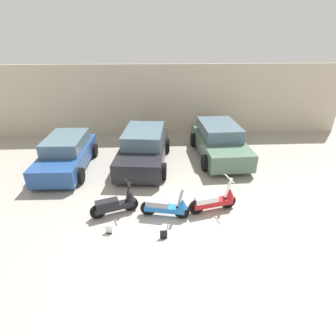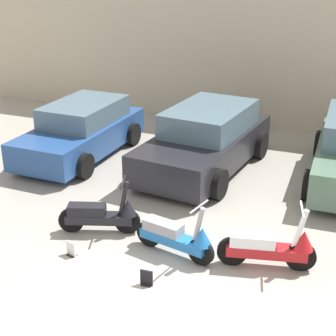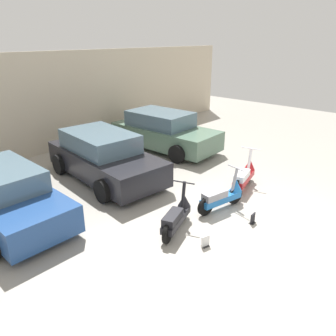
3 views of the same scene
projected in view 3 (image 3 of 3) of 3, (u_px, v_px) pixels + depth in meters
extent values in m
plane|color=#9E998E|center=(255.00, 219.00, 8.03)|extent=(28.00, 28.00, 0.00)
cube|color=beige|center=(62.00, 101.00, 12.58)|extent=(19.60, 0.12, 3.69)
cylinder|color=black|center=(184.00, 211.00, 7.93)|extent=(0.46, 0.23, 0.46)
cylinder|color=black|center=(168.00, 233.00, 7.05)|extent=(0.46, 0.23, 0.46)
cube|color=black|center=(176.00, 219.00, 7.47)|extent=(1.23, 0.67, 0.16)
cube|color=black|center=(173.00, 217.00, 7.22)|extent=(0.73, 0.48, 0.18)
cylinder|color=black|center=(183.00, 195.00, 7.71)|extent=(0.23, 0.15, 0.66)
cylinder|color=black|center=(184.00, 182.00, 7.59)|extent=(0.21, 0.52, 0.03)
cone|color=black|center=(184.00, 200.00, 7.84)|extent=(0.40, 0.40, 0.30)
cylinder|color=black|center=(235.00, 195.00, 8.71)|extent=(0.48, 0.18, 0.47)
cylinder|color=black|center=(206.00, 207.00, 8.14)|extent=(0.48, 0.18, 0.47)
cube|color=#1E66B2|center=(221.00, 199.00, 8.40)|extent=(1.26, 0.53, 0.16)
cube|color=gray|center=(215.00, 195.00, 8.22)|extent=(0.73, 0.41, 0.18)
cylinder|color=gray|center=(235.00, 180.00, 8.50)|extent=(0.23, 0.12, 0.67)
cylinder|color=gray|center=(236.00, 168.00, 8.38)|extent=(0.14, 0.54, 0.03)
cone|color=#1E66B2|center=(236.00, 185.00, 8.61)|extent=(0.37, 0.37, 0.31)
cylinder|color=black|center=(249.00, 174.00, 10.04)|extent=(0.50, 0.20, 0.49)
cylinder|color=black|center=(238.00, 187.00, 9.15)|extent=(0.50, 0.20, 0.49)
cube|color=#B2191E|center=(244.00, 178.00, 9.57)|extent=(1.32, 0.59, 0.17)
cube|color=white|center=(242.00, 176.00, 9.31)|extent=(0.77, 0.45, 0.19)
cylinder|color=white|center=(250.00, 160.00, 9.80)|extent=(0.24, 0.13, 0.70)
cylinder|color=white|center=(251.00, 149.00, 9.67)|extent=(0.17, 0.56, 0.03)
cone|color=#B2191E|center=(250.00, 165.00, 9.94)|extent=(0.40, 0.40, 0.32)
cube|color=navy|center=(9.00, 202.00, 7.81)|extent=(1.69, 3.93, 0.65)
cube|color=slate|center=(0.00, 177.00, 7.74)|extent=(1.47, 2.21, 0.51)
cylinder|color=black|center=(68.00, 214.00, 7.69)|extent=(0.21, 0.60, 0.59)
cylinder|color=black|center=(22.00, 184.00, 9.22)|extent=(0.21, 0.60, 0.59)
cube|color=black|center=(106.00, 162.00, 10.16)|extent=(2.21, 4.44, 0.71)
cube|color=slate|center=(100.00, 141.00, 10.10)|extent=(1.81, 2.55, 0.56)
cylinder|color=black|center=(156.00, 173.00, 9.89)|extent=(0.29, 0.67, 0.65)
cylinder|color=black|center=(103.00, 191.00, 8.75)|extent=(0.29, 0.67, 0.65)
cylinder|color=black|center=(109.00, 152.00, 11.73)|extent=(0.29, 0.67, 0.65)
cylinder|color=black|center=(60.00, 164.00, 10.58)|extent=(0.29, 0.67, 0.65)
cube|color=#51705B|center=(165.00, 136.00, 12.87)|extent=(1.97, 4.37, 0.72)
cube|color=slate|center=(160.00, 119.00, 12.78)|extent=(1.68, 2.47, 0.56)
cylinder|color=black|center=(207.00, 142.00, 12.82)|extent=(0.25, 0.66, 0.66)
cylinder|color=black|center=(177.00, 154.00, 11.49)|extent=(0.25, 0.66, 0.66)
cylinder|color=black|center=(156.00, 130.00, 14.40)|extent=(0.25, 0.66, 0.66)
cylinder|color=black|center=(125.00, 140.00, 13.07)|extent=(0.25, 0.66, 0.66)
cube|color=black|center=(205.00, 246.00, 7.00)|extent=(0.19, 0.16, 0.01)
cube|color=white|center=(205.00, 241.00, 6.95)|extent=(0.20, 0.08, 0.26)
cube|color=black|center=(252.00, 223.00, 7.86)|extent=(0.17, 0.13, 0.01)
cube|color=black|center=(253.00, 218.00, 7.82)|extent=(0.20, 0.04, 0.26)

